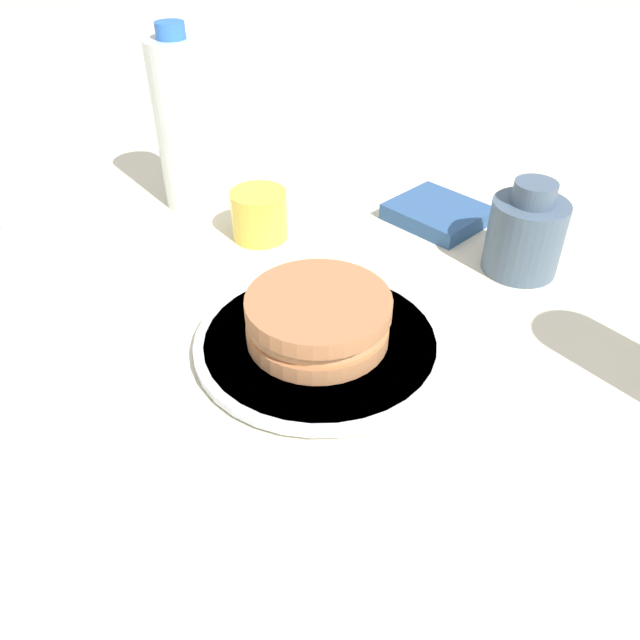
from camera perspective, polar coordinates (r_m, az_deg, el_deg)
ground_plane at (r=0.61m, az=-1.50°, el=-1.27°), size 4.00×4.00×0.00m
plate at (r=0.58m, az=0.00°, el=-2.02°), size 0.24×0.24×0.01m
pancake_stack at (r=0.57m, az=-0.20°, el=0.30°), size 0.14×0.14×0.05m
juice_glass at (r=0.75m, az=-5.58°, el=9.56°), size 0.07×0.07×0.06m
cream_jug at (r=0.71m, az=18.26°, el=7.51°), size 0.08×0.08×0.10m
water_bottle_mid at (r=0.82m, az=-12.41°, el=17.00°), size 0.07×0.07×0.22m
napkin at (r=0.81m, az=10.70°, el=9.55°), size 0.14×0.14×0.02m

